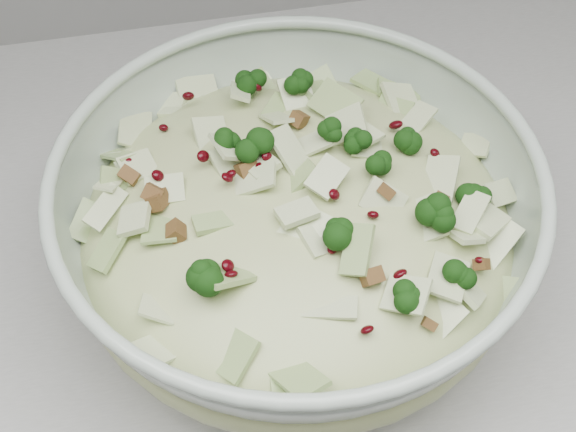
# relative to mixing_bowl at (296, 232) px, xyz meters

# --- Properties ---
(counter) EXTENTS (3.60, 0.60, 0.90)m
(counter) POSITION_rel_mixing_bowl_xyz_m (-0.04, 0.10, -0.52)
(counter) COLOR #ADADA8
(counter) RESTS_ON floor
(mixing_bowl) EXTENTS (0.44, 0.44, 0.14)m
(mixing_bowl) POSITION_rel_mixing_bowl_xyz_m (0.00, 0.00, 0.00)
(mixing_bowl) COLOR #A9BAAA
(mixing_bowl) RESTS_ON counter
(salad) EXTENTS (0.44, 0.44, 0.14)m
(salad) POSITION_rel_mixing_bowl_xyz_m (-0.00, 0.00, 0.02)
(salad) COLOR #BFC385
(salad) RESTS_ON mixing_bowl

